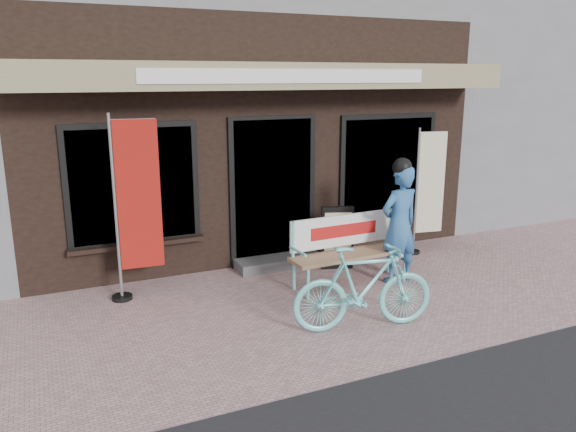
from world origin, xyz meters
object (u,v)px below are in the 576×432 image
nobori_red (135,205)px  nobori_cream (428,189)px  bench (348,244)px  bicycle (364,288)px  person (399,222)px  menu_stand (337,237)px

nobori_red → nobori_cream: bearing=3.4°
bench → bicycle: bicycle is taller
bicycle → nobori_cream: bearing=-38.6°
person → nobori_red: 3.45m
person → nobori_red: nobori_red is taller
bicycle → menu_stand: (0.73, 1.90, -0.01)m
bench → nobori_red: nobori_red is taller
person → bicycle: size_ratio=1.06×
nobori_red → nobori_cream: 4.49m
bench → nobori_red: bearing=164.0°
bench → person: person is taller
nobori_red → nobori_cream: nobori_red is taller
bench → person: (0.65, -0.24, 0.30)m
menu_stand → nobori_red: bearing=-162.5°
bench → menu_stand: bearing=71.6°
person → nobori_cream: nobori_cream is taller
person → nobori_cream: 1.49m
bench → nobori_red: size_ratio=0.74×
person → bicycle: person is taller
bicycle → person: bearing=-36.8°
nobori_cream → menu_stand: size_ratio=2.15×
nobori_red → nobori_cream: size_ratio=1.17×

